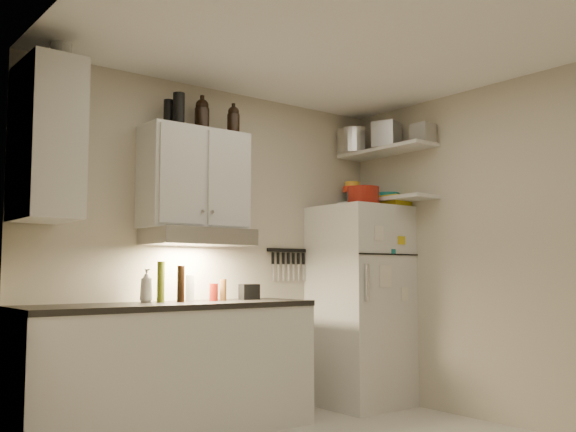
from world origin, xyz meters
TOP-DOWN VIEW (x-y plane):
  - ceiling at (0.00, 0.00)m, footprint 3.20×3.00m
  - back_wall at (0.00, 1.51)m, footprint 3.20×0.02m
  - left_wall at (-1.61, 0.00)m, footprint 0.02×3.00m
  - right_wall at (1.61, 0.00)m, footprint 0.02×3.00m
  - base_cabinet at (-0.55, 1.20)m, footprint 2.10×0.60m
  - countertop at (-0.55, 1.20)m, footprint 2.10×0.62m
  - upper_cabinet at (-0.30, 1.33)m, footprint 0.80×0.33m
  - side_cabinet at (-1.44, 1.20)m, footprint 0.33×0.55m
  - range_hood at (-0.30, 1.27)m, footprint 0.76×0.46m
  - fridge at (1.25, 1.16)m, footprint 0.70×0.68m
  - shelf_hi at (1.45, 1.02)m, footprint 0.30×0.95m
  - shelf_lo at (1.45, 1.02)m, footprint 0.30×0.95m
  - knife_strip at (0.70, 1.49)m, footprint 0.42×0.02m
  - dutch_oven at (1.18, 1.04)m, footprint 0.32×0.32m
  - book_stack at (1.47, 0.99)m, footprint 0.26×0.31m
  - spice_jar at (1.37, 1.08)m, footprint 0.08×0.08m
  - stock_pot at (1.38, 1.36)m, footprint 0.40×0.40m
  - tin_a at (1.41, 0.97)m, footprint 0.28×0.27m
  - tin_b at (1.49, 0.64)m, footprint 0.17×0.17m
  - bowl_teal at (1.41, 1.34)m, footprint 0.22×0.22m
  - bowl_orange at (1.37, 1.38)m, footprint 0.17×0.17m
  - bowl_yellow at (1.37, 1.38)m, footprint 0.13×0.13m
  - plates at (1.49, 1.06)m, footprint 0.25×0.25m
  - growler_a at (-0.22, 1.37)m, footprint 0.14×0.14m
  - growler_b at (0.02, 1.30)m, footprint 0.10×0.10m
  - thermos_a at (-0.46, 1.30)m, footprint 0.10×0.10m
  - thermos_b at (-0.49, 1.39)m, footprint 0.09×0.09m
  - side_jar at (-1.36, 1.22)m, footprint 0.17×0.17m
  - soap_bottle at (-0.67, 1.35)m, footprint 0.11×0.11m
  - pepper_mill at (-0.08, 1.26)m, footprint 0.05×0.05m
  - oil_bottle at (-0.59, 1.29)m, footprint 0.07×0.07m
  - vinegar_bottle at (-0.46, 1.23)m, footprint 0.06×0.06m
  - clear_bottle at (-0.35, 1.30)m, footprint 0.08×0.08m
  - red_jar at (-0.17, 1.26)m, footprint 0.07×0.07m
  - caddy at (0.18, 1.30)m, footprint 0.15×0.12m

SIDE VIEW (x-z plane):
  - base_cabinet at x=-0.55m, z-range 0.00..0.88m
  - fridge at x=1.25m, z-range 0.00..1.70m
  - countertop at x=-0.55m, z-range 0.88..0.92m
  - caddy at x=0.18m, z-range 0.92..1.04m
  - red_jar at x=-0.17m, z-range 0.92..1.05m
  - pepper_mill at x=-0.08m, z-range 0.92..1.08m
  - clear_bottle at x=-0.35m, z-range 0.92..1.11m
  - vinegar_bottle at x=-0.46m, z-range 0.92..1.18m
  - soap_bottle at x=-0.67m, z-range 0.92..1.18m
  - oil_bottle at x=-0.59m, z-range 0.92..1.21m
  - back_wall at x=0.00m, z-range 0.00..2.60m
  - left_wall at x=-1.61m, z-range 0.00..2.60m
  - right_wall at x=1.61m, z-range 0.00..2.60m
  - knife_strip at x=0.70m, z-range 1.31..1.33m
  - range_hood at x=-0.30m, z-range 1.33..1.45m
  - book_stack at x=1.47m, z-range 1.70..1.80m
  - spice_jar at x=1.37m, z-range 1.70..1.80m
  - shelf_lo at x=1.45m, z-range 1.75..1.77m
  - dutch_oven at x=1.18m, z-range 1.70..1.86m
  - plates at x=1.49m, z-range 1.77..1.83m
  - bowl_teal at x=1.41m, z-range 1.77..1.86m
  - upper_cabinet at x=-0.30m, z-range 1.45..2.20m
  - bowl_orange at x=1.37m, z-range 1.86..1.91m
  - bowl_yellow at x=1.37m, z-range 1.91..1.96m
  - side_cabinet at x=-1.44m, z-range 1.45..2.45m
  - shelf_hi at x=1.45m, z-range 2.19..2.22m
  - tin_b at x=1.49m, z-range 2.21..2.38m
  - thermos_b at x=-0.49m, z-range 2.20..2.41m
  - growler_b at x=0.02m, z-range 2.20..2.43m
  - thermos_a at x=-0.46m, z-range 2.20..2.45m
  - stock_pot at x=1.38m, z-range 2.21..2.44m
  - tin_a at x=1.41m, z-range 2.21..2.44m
  - growler_a at x=-0.22m, z-range 2.20..2.47m
  - side_jar at x=-1.36m, z-range 2.45..2.63m
  - ceiling at x=0.00m, z-range 2.60..2.62m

